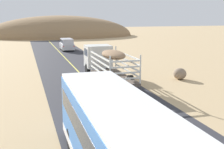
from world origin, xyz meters
TOP-DOWN VIEW (x-y plane):
  - livestock_truck at (1.77, 18.09)m, footprint 2.53×9.70m
  - bus at (-2.46, 0.38)m, footprint 2.54×10.00m
  - car_far at (1.49, 40.82)m, footprint 1.90×4.62m
  - boulder_far_horizon at (8.46, 15.52)m, footprint 1.19×1.26m
  - distant_hill at (4.13, 72.14)m, footprint 39.22×22.35m

SIDE VIEW (x-z plane):
  - distant_hill at x=4.13m, z-range -5.49..5.49m
  - boulder_far_horizon at x=8.46m, z-range 0.00..1.07m
  - car_far at x=1.49m, z-range 0.12..2.05m
  - bus at x=-2.46m, z-range 0.14..3.35m
  - livestock_truck at x=1.77m, z-range 0.28..3.30m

